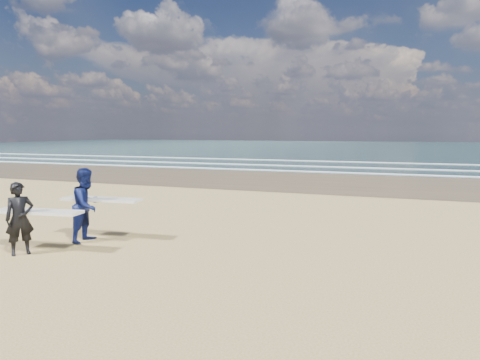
% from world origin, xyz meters
% --- Properties ---
extents(surfer_near, '(2.25, 1.16, 1.74)m').
position_xyz_m(surfer_near, '(-1.12, -0.14, 0.89)').
color(surfer_near, black).
rests_on(surfer_near, ground).
extents(surfer_far, '(2.25, 1.23, 1.96)m').
position_xyz_m(surfer_far, '(-0.48, 1.39, 0.99)').
color(surfer_far, '#0C1444').
rests_on(surfer_far, ground).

